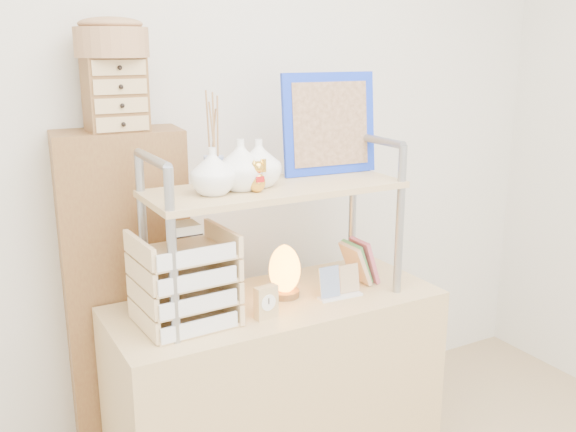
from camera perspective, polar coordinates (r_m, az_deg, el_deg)
name	(u,v)px	position (r m, az deg, el deg)	size (l,w,h in m)	color
room_shell	(447,20)	(1.50, 13.99, 16.57)	(3.42, 3.41, 2.61)	silver
desk	(277,392)	(2.51, -1.02, -15.40)	(1.20, 0.50, 0.75)	tan
cabinet	(128,307)	(2.54, -14.00, -7.85)	(0.45, 0.24, 1.35)	brown
hutch	(268,176)	(2.21, -1.75, 3.60)	(0.92, 0.34, 0.80)	#90959D
letter_tray	(186,285)	(2.12, -9.06, -6.04)	(0.30, 0.28, 0.35)	tan
salt_lamp	(284,270)	(2.33, -0.33, -4.87)	(0.13, 0.12, 0.20)	brown
desk_clock	(266,302)	(2.17, -1.95, -7.67)	(0.08, 0.05, 0.11)	tan
postcard_stand	(340,288)	(2.36, 4.60, -6.39)	(0.17, 0.05, 0.12)	white
drawer_chest	(115,95)	(2.34, -15.11, 10.37)	(0.20, 0.16, 0.25)	brown
woven_basket	(111,42)	(2.33, -15.42, 14.66)	(0.25, 0.25, 0.10)	#936842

